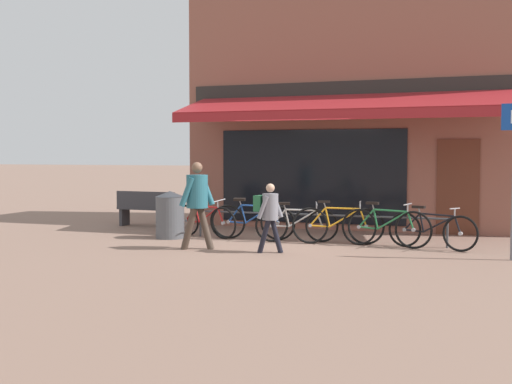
% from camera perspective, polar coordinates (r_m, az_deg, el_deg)
% --- Properties ---
extents(ground_plane, '(160.00, 160.00, 0.00)m').
position_cam_1_polar(ground_plane, '(12.66, 1.75, -4.66)').
color(ground_plane, '#846656').
extents(shop_front, '(8.08, 4.76, 6.19)m').
position_cam_1_polar(shop_front, '(16.49, 9.28, 7.92)').
color(shop_front, '#8E5647').
rests_on(shop_front, ground_plane).
extents(bike_rack_rail, '(5.21, 0.04, 0.57)m').
position_cam_1_polar(bike_rack_rail, '(13.00, 5.34, -2.27)').
color(bike_rack_rail, '#47494F').
rests_on(bike_rack_rail, ground_plane).
extents(bicycle_red, '(1.66, 0.69, 0.84)m').
position_cam_1_polar(bicycle_red, '(13.69, -4.63, -2.52)').
color(bicycle_red, black).
rests_on(bicycle_red, ground_plane).
extents(bicycle_blue, '(1.79, 0.52, 0.90)m').
position_cam_1_polar(bicycle_blue, '(13.27, -0.30, -2.60)').
color(bicycle_blue, black).
rests_on(bicycle_blue, ground_plane).
extents(bicycle_silver, '(1.63, 0.62, 0.81)m').
position_cam_1_polar(bicycle_silver, '(12.93, 3.62, -2.88)').
color(bicycle_silver, black).
rests_on(bicycle_silver, ground_plane).
extents(bicycle_orange, '(1.80, 0.66, 0.88)m').
position_cam_1_polar(bicycle_orange, '(12.75, 7.28, -2.89)').
color(bicycle_orange, black).
rests_on(bicycle_orange, ground_plane).
extents(bicycle_green, '(1.77, 0.52, 0.86)m').
position_cam_1_polar(bicycle_green, '(12.49, 11.44, -3.06)').
color(bicycle_green, black).
rests_on(bicycle_green, ground_plane).
extents(bicycle_black, '(1.68, 0.63, 0.81)m').
position_cam_1_polar(bicycle_black, '(12.39, 15.34, -3.28)').
color(bicycle_black, black).
rests_on(bicycle_black, ground_plane).
extents(pedestrian_adult, '(0.60, 0.62, 1.64)m').
position_cam_1_polar(pedestrian_adult, '(11.94, -5.25, -0.42)').
color(pedestrian_adult, '#47382D').
rests_on(pedestrian_adult, ground_plane).
extents(pedestrian_child, '(0.52, 0.43, 1.26)m').
position_cam_1_polar(pedestrian_child, '(11.49, 1.14, -1.60)').
color(pedestrian_child, black).
rests_on(pedestrian_child, ground_plane).
extents(litter_bin, '(0.61, 0.61, 1.00)m').
position_cam_1_polar(litter_bin, '(13.64, -7.65, -2.00)').
color(litter_bin, '#515459').
rests_on(litter_bin, ground_plane).
extents(park_bench, '(1.62, 0.51, 0.87)m').
position_cam_1_polar(park_bench, '(15.84, -9.57, -1.40)').
color(park_bench, '#38383D').
rests_on(park_bench, ground_plane).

